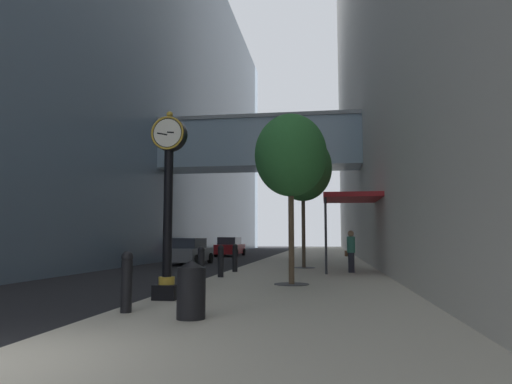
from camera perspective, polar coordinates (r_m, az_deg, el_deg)
ground_plane at (r=32.18m, az=0.78°, el=-8.43°), size 110.00×110.00×0.00m
sidewalk_right at (r=34.90m, az=6.90°, el=-8.05°), size 6.62×80.00×0.14m
building_block_left at (r=40.16m, az=-14.84°, el=13.33°), size 22.50×80.00×29.07m
street_clock at (r=11.52m, az=-10.64°, el=-0.27°), size 0.84×0.55×4.55m
bollard_nearest at (r=9.69m, az=-15.45°, el=-10.32°), size 0.23×0.23×1.19m
bollard_third at (r=14.93m, az=-6.70°, el=-8.75°), size 0.23×0.23×1.19m
bollard_fourth at (r=17.63m, az=-4.31°, el=-8.28°), size 0.23×0.23×1.19m
bollard_fifth at (r=20.34m, az=-2.57°, el=-7.93°), size 0.23×0.23×1.19m
street_tree_near at (r=15.11m, az=4.24°, el=4.41°), size 2.32×2.32×5.43m
street_tree_mid_near at (r=23.34m, az=5.72°, el=2.88°), size 2.86×2.86×6.54m
trash_bin at (r=8.73m, az=-7.88°, el=-11.55°), size 0.53×0.53×1.05m
pedestrian_walking at (r=20.28m, az=11.47°, el=-6.95°), size 0.50×0.51×1.76m
storefront_awning at (r=20.89m, az=11.39°, el=-0.84°), size 2.40×3.60×3.30m
car_grey_near at (r=28.62m, az=-8.10°, el=-7.19°), size 2.09×4.27×1.57m
car_red_mid at (r=41.30m, az=-3.18°, el=-6.68°), size 2.08×4.72×1.64m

